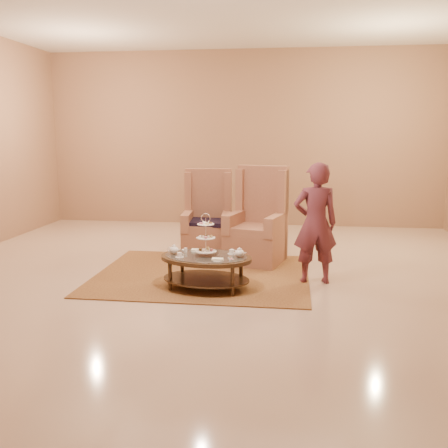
# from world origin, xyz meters

# --- Properties ---
(ground) EXTENTS (8.00, 8.00, 0.00)m
(ground) POSITION_xyz_m (0.00, 0.00, 0.00)
(ground) COLOR #C5AB93
(ground) RESTS_ON ground
(ceiling) EXTENTS (8.00, 8.00, 0.02)m
(ceiling) POSITION_xyz_m (0.00, 0.00, 0.00)
(ceiling) COLOR beige
(ceiling) RESTS_ON ground
(wall_back) EXTENTS (8.00, 0.04, 3.50)m
(wall_back) POSITION_xyz_m (0.00, 4.00, 1.75)
(wall_back) COLOR #926B4F
(wall_back) RESTS_ON ground
(rug) EXTENTS (2.82, 2.35, 0.01)m
(rug) POSITION_xyz_m (-0.18, 0.16, 0.01)
(rug) COLOR olive
(rug) RESTS_ON ground
(tea_table) EXTENTS (1.22, 0.93, 0.94)m
(tea_table) POSITION_xyz_m (-0.03, -0.43, 0.34)
(tea_table) COLOR black
(tea_table) RESTS_ON ground
(armchair_left) EXTENTS (0.77, 0.79, 1.33)m
(armchair_left) POSITION_xyz_m (-0.28, 1.25, 0.45)
(armchair_left) COLOR #996248
(armchair_left) RESTS_ON ground
(armchair_right) EXTENTS (0.94, 0.95, 1.40)m
(armchair_right) POSITION_xyz_m (0.51, 0.99, 0.47)
(armchair_right) COLOR #996248
(armchair_right) RESTS_ON ground
(person) EXTENTS (0.61, 0.46, 1.53)m
(person) POSITION_xyz_m (1.28, 0.02, 0.76)
(person) COLOR #582631
(person) RESTS_ON ground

